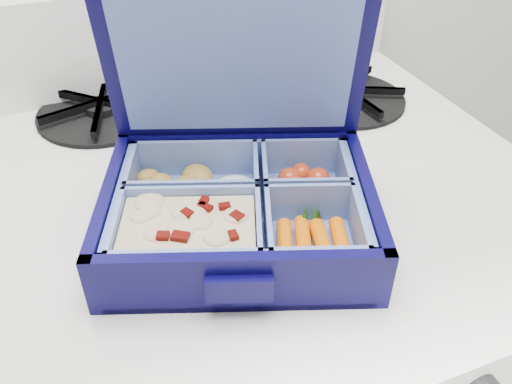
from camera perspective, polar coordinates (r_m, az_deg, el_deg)
name	(u,v)px	position (r m, az deg, el deg)	size (l,w,h in m)	color
bento_box	(239,210)	(0.50, -1.81, -1.95)	(0.24, 0.19, 0.06)	#050235
burner_grate	(345,93)	(0.74, 9.39, 10.27)	(0.16, 0.16, 0.02)	black
burner_grate_rear	(102,108)	(0.73, -15.88, 8.52)	(0.17, 0.17, 0.02)	black
fork	(221,143)	(0.64, -3.74, 5.13)	(0.02, 0.17, 0.01)	silver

